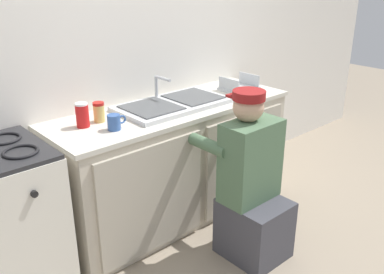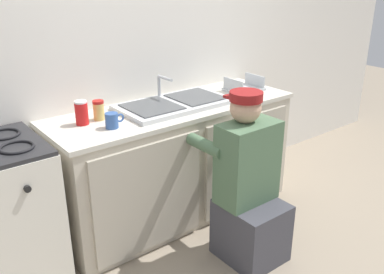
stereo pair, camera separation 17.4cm
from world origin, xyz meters
name	(u,v)px [view 1 (the left image)]	position (x,y,z in m)	size (l,w,h in m)	color
ground_plane	(201,228)	(0.00, 0.00, 0.00)	(12.00, 12.00, 0.00)	gray
back_wall	(142,45)	(0.00, 0.65, 1.25)	(6.00, 0.10, 2.50)	silver
counter_cabinet	(175,164)	(0.00, 0.29, 0.42)	(1.80, 0.62, 0.83)	beige
countertop	(173,108)	(0.00, 0.30, 0.85)	(1.84, 0.62, 0.03)	beige
sink_double_basin	(173,104)	(0.00, 0.30, 0.88)	(0.80, 0.44, 0.19)	silver
stove_range	(0,224)	(-1.26, 0.30, 0.44)	(0.60, 0.62, 0.90)	silver
plumber_person	(251,190)	(0.06, -0.40, 0.46)	(0.42, 0.61, 1.10)	#3F3F47
dish_rack_tray	(239,87)	(0.67, 0.29, 0.89)	(0.28, 0.22, 0.11)	#B2B7BC
soda_cup_red	(82,115)	(-0.67, 0.36, 0.94)	(0.08, 0.08, 0.15)	red
coffee_mug	(114,122)	(-0.55, 0.18, 0.91)	(0.13, 0.08, 0.09)	#335699
condiment_jar	(99,112)	(-0.55, 0.37, 0.93)	(0.07, 0.07, 0.13)	#DBB760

